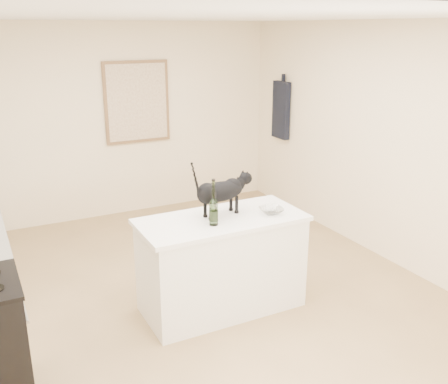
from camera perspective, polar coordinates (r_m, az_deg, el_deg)
floor at (r=5.05m, az=-2.34°, el=-11.95°), size 5.50×5.50×0.00m
ceiling at (r=4.38m, az=-2.80°, el=19.04°), size 5.50×5.50×0.00m
wall_back at (r=7.08m, az=-12.01°, el=7.69°), size 4.50×0.00×4.50m
wall_right at (r=5.82m, az=18.07°, el=5.02°), size 0.00×5.50×5.50m
island_base at (r=4.73m, az=-0.26°, el=-8.24°), size 1.44×0.67×0.86m
island_top at (r=4.54m, az=-0.27°, el=-3.14°), size 1.50×0.70×0.04m
artwork_frame at (r=7.09m, az=-9.72°, el=9.89°), size 0.90×0.03×1.10m
artwork_canvas at (r=7.08m, az=-9.67°, el=9.88°), size 0.82×0.00×1.02m
hanging_garment at (r=7.33m, az=6.41°, el=9.10°), size 0.08×0.34×0.80m
black_cat at (r=4.53m, az=-0.43°, el=-0.24°), size 0.60×0.26×0.40m
wine_bottle at (r=4.32m, az=-1.18°, el=-1.48°), size 0.09×0.09×0.36m
glass_bowl at (r=4.65m, az=5.32°, el=-2.09°), size 0.25×0.25×0.05m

